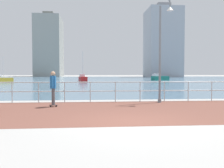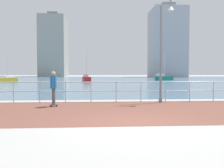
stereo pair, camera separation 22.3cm
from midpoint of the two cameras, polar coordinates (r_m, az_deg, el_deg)
name	(u,v)px [view 1 (the left image)]	position (r m, az deg, el deg)	size (l,w,h in m)	color
ground	(97,81)	(48.09, -3.49, 0.66)	(220.00, 220.00, 0.00)	#ADAAA5
brick_paving	(123,110)	(10.91, 1.91, -5.97)	(28.00, 6.52, 0.01)	brown
harbor_water	(96,80)	(59.01, -3.78, 1.02)	(180.00, 88.00, 0.00)	slate
waterfront_railing	(115,88)	(14.06, 0.31, -0.87)	(25.25, 0.06, 1.13)	#B2BCC1
lamppost	(163,43)	(13.89, 10.94, 9.04)	(0.70, 0.62, 5.78)	slate
skateboarder	(53,86)	(12.28, -13.67, -0.35)	(0.40, 0.55, 1.69)	black
sailboat_blue	(83,78)	(47.74, -6.76, 1.27)	(1.79, 4.09, 5.56)	#B21E1E
sailboat_red	(160,78)	(54.70, 10.63, 1.42)	(4.22, 2.87, 5.72)	#197266
sailboat_teal	(3,79)	(48.99, -23.60, 0.99)	(3.25, 2.63, 4.54)	gold
tower_brick	(162,43)	(97.12, 11.27, 9.08)	(11.88, 13.39, 27.00)	#A3A8B2
tower_steel	(49,47)	(112.28, -14.04, 8.15)	(10.47, 17.59, 26.94)	#939993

